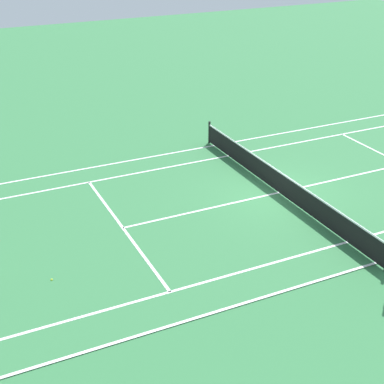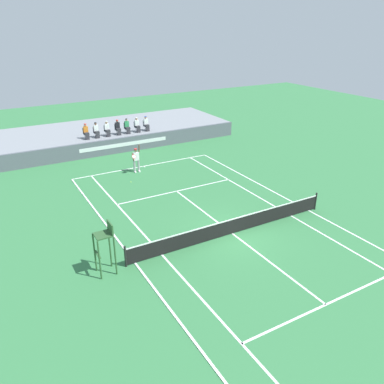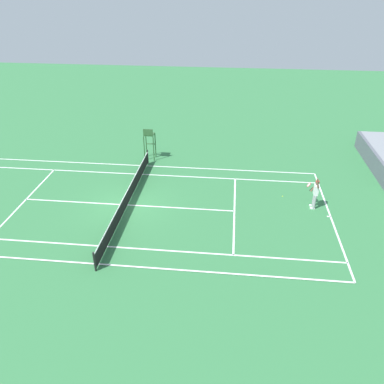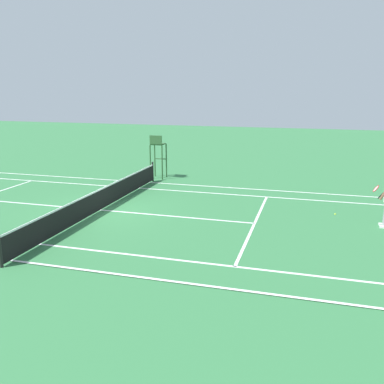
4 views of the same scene
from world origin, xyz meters
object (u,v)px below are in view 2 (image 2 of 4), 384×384
(spectator_seated_0, at_px, (86,132))
(spectator_seated_2, at_px, (107,129))
(umpire_chair, at_px, (105,242))
(tennis_ball, at_px, (131,182))
(spectator_seated_1, at_px, (96,130))
(spectator_seated_4, at_px, (127,126))
(spectator_seated_5, at_px, (137,125))
(spectator_seated_3, at_px, (118,128))
(tennis_player, at_px, (136,159))
(spectator_seated_6, at_px, (146,124))

(spectator_seated_0, xyz_separation_m, spectator_seated_2, (1.80, 0.00, 0.00))
(umpire_chair, bearing_deg, tennis_ball, 63.12)
(umpire_chair, bearing_deg, spectator_seated_1, 74.23)
(spectator_seated_4, xyz_separation_m, umpire_chair, (-7.56, -17.12, -0.33))
(spectator_seated_5, bearing_deg, spectator_seated_4, 180.00)
(spectator_seated_3, relative_size, tennis_ball, 18.60)
(spectator_seated_1, xyz_separation_m, spectator_seated_4, (2.72, 0.00, 0.00))
(spectator_seated_3, bearing_deg, tennis_ball, -104.25)
(tennis_player, bearing_deg, spectator_seated_6, 60.17)
(spectator_seated_4, distance_m, spectator_seated_6, 1.80)
(spectator_seated_2, height_order, tennis_player, spectator_seated_2)
(spectator_seated_3, distance_m, tennis_ball, 8.22)
(spectator_seated_5, distance_m, umpire_chair, 19.11)
(spectator_seated_1, bearing_deg, spectator_seated_2, 0.00)
(spectator_seated_0, xyz_separation_m, umpire_chair, (-3.97, -17.12, -0.33))
(spectator_seated_5, bearing_deg, tennis_player, -113.31)
(spectator_seated_4, xyz_separation_m, tennis_ball, (-2.81, -7.76, -1.86))
(spectator_seated_5, bearing_deg, umpire_chair, -116.38)
(spectator_seated_5, height_order, spectator_seated_6, same)
(tennis_ball, bearing_deg, spectator_seated_3, 75.75)
(spectator_seated_6, bearing_deg, tennis_ball, -120.74)
(spectator_seated_3, height_order, spectator_seated_6, same)
(spectator_seated_0, height_order, spectator_seated_5, same)
(spectator_seated_3, bearing_deg, spectator_seated_5, 0.00)
(spectator_seated_1, height_order, spectator_seated_6, same)
(tennis_player, bearing_deg, tennis_ball, -123.94)
(spectator_seated_0, distance_m, spectator_seated_5, 4.52)
(tennis_player, bearing_deg, spectator_seated_4, 74.50)
(spectator_seated_1, height_order, spectator_seated_4, same)
(spectator_seated_5, height_order, tennis_ball, spectator_seated_5)
(tennis_ball, height_order, umpire_chair, umpire_chair)
(spectator_seated_5, bearing_deg, spectator_seated_1, 180.00)
(spectator_seated_4, height_order, spectator_seated_6, same)
(spectator_seated_5, xyz_separation_m, tennis_ball, (-3.75, -7.76, -1.86))
(umpire_chair, bearing_deg, spectator_seated_3, 68.58)
(tennis_player, height_order, tennis_ball, tennis_player)
(spectator_seated_5, distance_m, spectator_seated_6, 0.87)
(spectator_seated_2, distance_m, umpire_chair, 18.07)
(spectator_seated_2, relative_size, umpire_chair, 0.52)
(spectator_seated_1, bearing_deg, spectator_seated_3, 0.00)
(spectator_seated_2, relative_size, tennis_player, 0.61)
(spectator_seated_1, xyz_separation_m, spectator_seated_5, (3.66, 0.00, 0.00))
(spectator_seated_0, height_order, spectator_seated_6, same)
(spectator_seated_3, distance_m, umpire_chair, 18.39)
(tennis_player, distance_m, umpire_chair, 12.51)
(spectator_seated_1, xyz_separation_m, tennis_player, (1.04, -6.09, -0.90))
(spectator_seated_4, xyz_separation_m, tennis_player, (-1.69, -6.09, -0.90))
(umpire_chair, bearing_deg, spectator_seated_5, 63.62)
(spectator_seated_0, distance_m, tennis_player, 6.44)
(spectator_seated_1, distance_m, tennis_player, 6.24)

